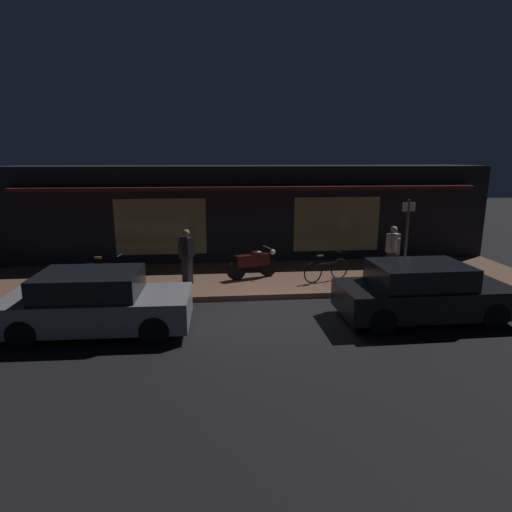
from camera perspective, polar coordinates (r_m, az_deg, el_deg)
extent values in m
plane|color=black|center=(11.18, 1.50, -7.49)|extent=(60.00, 60.00, 0.00)
cube|color=brown|center=(13.99, -0.02, -2.94)|extent=(18.00, 4.00, 0.15)
cube|color=black|center=(16.98, -1.15, 5.81)|extent=(18.00, 2.80, 3.60)
cube|color=olive|center=(15.67, -12.50, 3.80)|extent=(3.20, 0.04, 2.00)
cube|color=olive|center=(16.20, 10.64, 4.18)|extent=(3.20, 0.04, 2.00)
cube|color=#591919|center=(15.24, -0.67, 8.97)|extent=(16.20, 0.50, 0.12)
cylinder|color=black|center=(13.46, -2.63, -1.95)|extent=(0.61, 0.31, 0.60)
cylinder|color=black|center=(13.89, 1.58, -1.47)|extent=(0.61, 0.31, 0.60)
cube|color=black|center=(13.60, -0.50, -0.56)|extent=(1.13, 0.62, 0.36)
ellipsoid|color=black|center=(13.61, 0.08, 0.32)|extent=(0.49, 0.37, 0.20)
sphere|color=#F9EDB7|center=(13.85, 2.22, 0.53)|extent=(0.18, 0.18, 0.18)
cylinder|color=gray|center=(13.73, 1.48, 1.15)|extent=(0.21, 0.53, 0.03)
torus|color=black|center=(13.94, -21.04, -2.16)|extent=(0.66, 0.13, 0.66)
torus|color=black|center=(13.58, -17.14, -2.25)|extent=(0.66, 0.13, 0.66)
cube|color=#1E478C|center=(13.70, -19.18, -1.32)|extent=(0.90, 0.16, 0.06)
cube|color=brown|center=(13.73, -20.24, -0.21)|extent=(0.21, 0.11, 0.06)
cylinder|color=#1E478C|center=(13.47, -17.62, 0.10)|extent=(0.08, 0.42, 0.02)
torus|color=black|center=(13.21, 7.57, -2.20)|extent=(0.63, 0.28, 0.66)
torus|color=black|center=(13.79, 11.00, -1.68)|extent=(0.63, 0.28, 0.66)
cube|color=black|center=(13.44, 9.35, -1.03)|extent=(0.85, 0.37, 0.06)
cube|color=brown|center=(13.23, 8.52, -0.02)|extent=(0.22, 0.15, 0.06)
cylinder|color=black|center=(13.61, 10.83, 0.60)|extent=(0.18, 0.40, 0.02)
cube|color=#28232D|center=(13.21, -9.08, -1.82)|extent=(0.34, 0.34, 0.85)
cube|color=black|center=(13.05, -9.19, 1.22)|extent=(0.42, 0.43, 0.58)
sphere|color=#8C6647|center=(12.97, -9.26, 3.04)|extent=(0.22, 0.22, 0.22)
cylinder|color=black|center=(13.23, -8.31, 1.10)|extent=(0.13, 0.13, 0.52)
cylinder|color=black|center=(12.91, -10.07, 0.74)|extent=(0.13, 0.13, 0.52)
cube|color=#28232D|center=(14.29, 17.51, -1.14)|extent=(0.32, 0.27, 0.85)
cube|color=#B2AD9E|center=(14.14, 17.71, 1.67)|extent=(0.43, 0.32, 0.58)
sphere|color=tan|center=(14.07, 17.82, 3.34)|extent=(0.22, 0.22, 0.22)
cylinder|color=#B2AD9E|center=(14.35, 17.04, 1.59)|extent=(0.11, 0.11, 0.52)
cylinder|color=#B2AD9E|center=(13.96, 18.35, 1.19)|extent=(0.11, 0.11, 0.52)
cylinder|color=#47474C|center=(15.38, 19.33, 2.64)|extent=(0.09, 0.09, 2.40)
cube|color=beige|center=(15.25, 19.60, 6.15)|extent=(0.44, 0.03, 0.30)
cylinder|color=black|center=(10.94, -12.10, -6.46)|extent=(0.64, 0.23, 0.64)
cylinder|color=black|center=(9.50, -13.31, -9.57)|extent=(0.64, 0.23, 0.64)
cylinder|color=black|center=(11.62, -25.50, -6.32)|extent=(0.64, 0.23, 0.64)
cylinder|color=black|center=(10.27, -28.56, -9.11)|extent=(0.64, 0.23, 0.64)
cube|color=slate|center=(10.42, -20.14, -6.64)|extent=(4.13, 1.84, 0.68)
cube|color=black|center=(10.30, -21.18, -3.74)|extent=(2.23, 1.64, 0.64)
cylinder|color=black|center=(12.67, 25.00, -4.74)|extent=(0.64, 0.23, 0.64)
cylinder|color=black|center=(11.44, 29.03, -6.99)|extent=(0.64, 0.23, 0.64)
cylinder|color=black|center=(11.51, 13.39, -5.56)|extent=(0.64, 0.23, 0.64)
cylinder|color=black|center=(10.15, 16.36, -8.28)|extent=(0.64, 0.23, 0.64)
cube|color=black|center=(11.30, 21.27, -5.23)|extent=(4.13, 1.82, 0.68)
cube|color=black|center=(11.08, 20.81, -2.57)|extent=(2.22, 1.63, 0.64)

